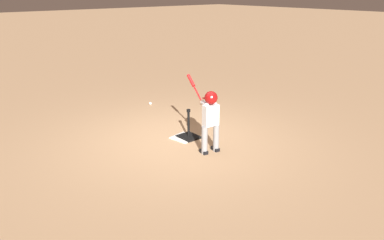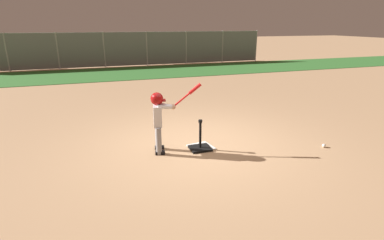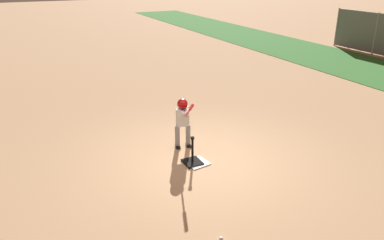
{
  "view_description": "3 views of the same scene",
  "coord_description": "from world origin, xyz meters",
  "px_view_note": "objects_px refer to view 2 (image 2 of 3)",
  "views": [
    {
      "loc": [
        -5.44,
        4.26,
        2.88
      ],
      "look_at": [
        -0.5,
        0.05,
        0.57
      ],
      "focal_mm": 35.0,
      "sensor_mm": 36.0,
      "label": 1
    },
    {
      "loc": [
        -1.92,
        -5.32,
        2.36
      ],
      "look_at": [
        -0.22,
        -0.23,
        0.62
      ],
      "focal_mm": 28.0,
      "sensor_mm": 36.0,
      "label": 2
    },
    {
      "loc": [
        6.18,
        -3.32,
        3.81
      ],
      "look_at": [
        -0.5,
        -0.03,
        0.78
      ],
      "focal_mm": 35.0,
      "sensor_mm": 36.0,
      "label": 3
    }
  ],
  "objects_px": {
    "batter_child": "(159,115)",
    "bleachers_center": "(7,56)",
    "baseball": "(324,146)",
    "batting_tee": "(200,145)",
    "bleachers_far_left": "(169,52)"
  },
  "relations": [
    {
      "from": "baseball",
      "to": "bleachers_far_left",
      "type": "height_order",
      "value": "bleachers_far_left"
    },
    {
      "from": "batter_child",
      "to": "baseball",
      "type": "bearing_deg",
      "value": -14.87
    },
    {
      "from": "batting_tee",
      "to": "baseball",
      "type": "bearing_deg",
      "value": -16.26
    },
    {
      "from": "batting_tee",
      "to": "batter_child",
      "type": "distance_m",
      "value": 1.01
    },
    {
      "from": "batter_child",
      "to": "bleachers_far_left",
      "type": "distance_m",
      "value": 13.99
    },
    {
      "from": "baseball",
      "to": "bleachers_center",
      "type": "bearing_deg",
      "value": 120.76
    },
    {
      "from": "bleachers_center",
      "to": "bleachers_far_left",
      "type": "relative_size",
      "value": 1.1
    },
    {
      "from": "bleachers_far_left",
      "to": "baseball",
      "type": "bearing_deg",
      "value": -91.81
    },
    {
      "from": "bleachers_center",
      "to": "bleachers_far_left",
      "type": "distance_m",
      "value": 8.96
    },
    {
      "from": "baseball",
      "to": "batter_child",
      "type": "bearing_deg",
      "value": 165.13
    },
    {
      "from": "baseball",
      "to": "bleachers_center",
      "type": "height_order",
      "value": "bleachers_center"
    },
    {
      "from": "batter_child",
      "to": "bleachers_far_left",
      "type": "relative_size",
      "value": 0.46
    },
    {
      "from": "batter_child",
      "to": "bleachers_center",
      "type": "xyz_separation_m",
      "value": [
        -5.38,
        13.47,
        -0.09
      ]
    },
    {
      "from": "baseball",
      "to": "bleachers_far_left",
      "type": "distance_m",
      "value": 14.37
    },
    {
      "from": "batting_tee",
      "to": "bleachers_center",
      "type": "relative_size",
      "value": 0.19
    }
  ]
}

